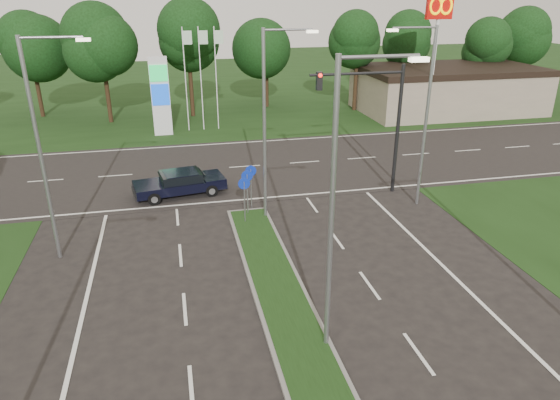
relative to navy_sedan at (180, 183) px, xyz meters
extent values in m
cube|color=black|center=(3.21, 35.00, -0.72)|extent=(160.00, 50.00, 0.02)
cube|color=black|center=(3.21, 4.00, -0.72)|extent=(160.00, 12.00, 0.02)
cube|color=slate|center=(3.21, -16.00, -0.66)|extent=(2.00, 26.00, 0.12)
cube|color=gray|center=(25.21, 16.00, 1.28)|extent=(16.00, 9.00, 4.00)
cylinder|color=gray|center=(4.01, -14.00, 3.78)|extent=(0.16, 0.16, 9.00)
cylinder|color=gray|center=(5.11, -14.00, 8.18)|extent=(2.20, 0.10, 0.10)
cube|color=#FFF2CC|center=(6.21, -14.00, 8.08)|extent=(0.50, 0.22, 0.12)
cylinder|color=gray|center=(4.01, -4.00, 3.78)|extent=(0.16, 0.16, 9.00)
cylinder|color=gray|center=(5.11, -4.00, 8.18)|extent=(2.20, 0.10, 0.10)
cube|color=#FFF2CC|center=(6.21, -4.00, 8.08)|extent=(0.50, 0.22, 0.12)
cylinder|color=gray|center=(-5.29, -6.00, 3.78)|extent=(0.16, 0.16, 9.00)
cylinder|color=gray|center=(-4.19, -6.00, 8.18)|extent=(2.20, 0.10, 0.10)
cube|color=#FFF2CC|center=(-3.09, -6.00, 8.08)|extent=(0.50, 0.22, 0.12)
cylinder|color=gray|center=(12.21, -4.00, 3.78)|extent=(0.16, 0.16, 9.00)
cylinder|color=gray|center=(11.11, -4.00, 8.18)|extent=(2.20, 0.10, 0.10)
cube|color=#FFF2CC|center=(10.01, -4.00, 8.08)|extent=(0.50, 0.22, 0.12)
cylinder|color=black|center=(11.71, -2.00, 2.78)|extent=(0.20, 0.20, 7.00)
cylinder|color=black|center=(9.21, -2.00, 5.88)|extent=(5.00, 0.14, 0.14)
cube|color=black|center=(7.21, -2.00, 5.58)|extent=(0.28, 0.28, 0.90)
sphere|color=#FF190C|center=(7.21, -2.18, 5.88)|extent=(0.20, 0.20, 0.20)
cylinder|color=gray|center=(2.91, -4.50, 0.38)|extent=(0.06, 0.06, 2.20)
cylinder|color=#0C26A5|center=(2.91, -4.50, 1.38)|extent=(0.56, 0.04, 0.56)
cylinder|color=gray|center=(3.21, -3.50, 0.38)|extent=(0.06, 0.06, 2.20)
cylinder|color=#0C26A5|center=(3.21, -3.50, 1.38)|extent=(0.56, 0.04, 0.56)
cylinder|color=gray|center=(3.51, -2.80, 0.38)|extent=(0.06, 0.06, 2.20)
cylinder|color=#0C26A5|center=(3.51, -2.80, 1.38)|extent=(0.56, 0.04, 0.56)
cube|color=silver|center=(-0.79, 13.00, 2.28)|extent=(1.40, 0.30, 6.00)
cube|color=#0CA53F|center=(-0.79, 12.82, 4.08)|extent=(1.30, 0.08, 1.20)
cube|color=#0C3FBF|center=(-0.79, 12.82, 2.48)|extent=(1.30, 0.08, 1.60)
cylinder|color=silver|center=(1.21, 14.00, 3.28)|extent=(0.08, 0.08, 8.00)
cube|color=#B2D8B2|center=(1.56, 14.00, 6.48)|extent=(0.70, 0.02, 1.00)
cylinder|color=silver|center=(2.41, 14.00, 3.28)|extent=(0.08, 0.08, 8.00)
cube|color=#B2D8B2|center=(2.76, 14.00, 6.48)|extent=(0.70, 0.02, 1.00)
cylinder|color=silver|center=(3.61, 14.00, 3.28)|extent=(0.08, 0.08, 8.00)
cube|color=#B2D8B2|center=(3.96, 14.00, 6.48)|extent=(0.70, 0.02, 1.00)
cylinder|color=silver|center=(21.21, 12.00, 4.28)|extent=(0.30, 0.30, 10.00)
cube|color=#BF0C07|center=(21.21, 12.00, 8.68)|extent=(2.20, 0.35, 2.00)
torus|color=#FFC600|center=(20.76, 11.78, 8.68)|extent=(1.06, 0.16, 1.06)
torus|color=#FFC600|center=(21.66, 11.78, 8.68)|extent=(1.06, 0.16, 1.06)
cylinder|color=black|center=(3.21, 20.00, 1.48)|extent=(0.36, 0.36, 4.40)
sphere|color=black|center=(3.21, 20.00, 5.78)|extent=(6.00, 6.00, 6.00)
sphere|color=black|center=(3.51, 19.80, 6.78)|extent=(4.80, 4.80, 4.80)
cube|color=black|center=(-0.02, 0.00, -0.11)|extent=(5.12, 2.76, 0.50)
cube|color=black|center=(0.07, 0.01, 0.36)|extent=(2.39, 2.02, 0.46)
cube|color=black|center=(0.07, 0.01, 0.60)|extent=(1.99, 1.86, 0.04)
cylinder|color=black|center=(-1.41, -1.16, -0.37)|extent=(0.71, 0.33, 0.68)
cylinder|color=black|center=(-1.71, 0.64, -0.37)|extent=(0.71, 0.33, 0.68)
cylinder|color=black|center=(1.66, -0.65, -0.37)|extent=(0.71, 0.33, 0.68)
cylinder|color=black|center=(1.36, 1.15, -0.37)|extent=(0.71, 0.33, 0.68)
camera|label=1|loc=(-0.23, -26.23, 9.71)|focal=32.00mm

